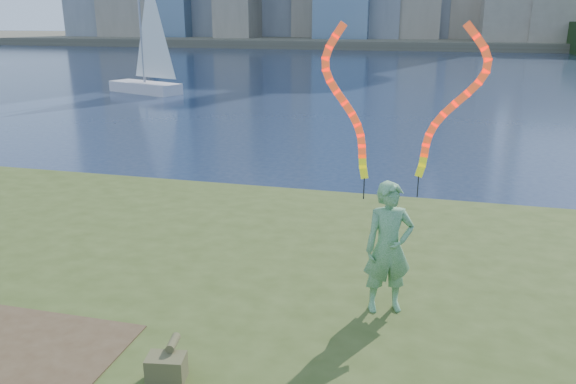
# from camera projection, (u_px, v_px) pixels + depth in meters

# --- Properties ---
(ground) EXTENTS (320.00, 320.00, 0.00)m
(ground) POSITION_uv_depth(u_px,v_px,m) (233.00, 321.00, 9.19)
(ground) COLOR #1A2843
(ground) RESTS_ON ground
(far_shore) EXTENTS (320.00, 40.00, 1.20)m
(far_shore) POSITION_uv_depth(u_px,v_px,m) (419.00, 41.00, 96.79)
(far_shore) COLOR #504A3A
(far_shore) RESTS_ON ground
(woman_with_ribbons) EXTENTS (2.02, 0.85, 4.23)m
(woman_with_ribbons) POSITION_uv_depth(u_px,v_px,m) (390.00, 216.00, 7.59)
(woman_with_ribbons) COLOR #106B16
(woman_with_ribbons) RESTS_ON grassy_knoll
(canvas_bag) EXTENTS (0.47, 0.53, 0.41)m
(canvas_bag) POSITION_uv_depth(u_px,v_px,m) (167.00, 366.00, 6.39)
(canvas_bag) COLOR #484925
(canvas_bag) RESTS_ON grassy_knoll
(sailboat) EXTENTS (5.44, 3.43, 8.35)m
(sailboat) POSITION_uv_depth(u_px,v_px,m) (147.00, 70.00, 35.72)
(sailboat) COLOR silver
(sailboat) RESTS_ON ground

